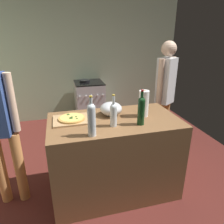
% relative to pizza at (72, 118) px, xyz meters
% --- Properties ---
extents(ground_plane, '(4.48, 3.70, 0.02)m').
position_rel_pizza_xyz_m(ground_plane, '(0.33, 0.88, -0.98)').
color(ground_plane, '#511E19').
extents(kitchen_wall_rear, '(4.48, 0.10, 2.60)m').
position_rel_pizza_xyz_m(kitchen_wall_rear, '(0.33, 2.48, 0.33)').
color(kitchen_wall_rear, '#99A889').
rests_on(kitchen_wall_rear, ground_plane).
extents(counter, '(1.43, 0.80, 0.94)m').
position_rel_pizza_xyz_m(counter, '(0.45, -0.08, -0.50)').
color(counter, brown).
rests_on(counter, ground_plane).
extents(cutting_board, '(0.40, 0.32, 0.02)m').
position_rel_pizza_xyz_m(cutting_board, '(0.00, -0.00, -0.02)').
color(cutting_board, tan).
rests_on(cutting_board, counter).
extents(pizza, '(0.29, 0.29, 0.03)m').
position_rel_pizza_xyz_m(pizza, '(0.00, 0.00, 0.00)').
color(pizza, tan).
rests_on(pizza, cutting_board).
extents(mixing_bowl, '(0.25, 0.25, 0.15)m').
position_rel_pizza_xyz_m(mixing_bowl, '(0.45, 0.05, 0.05)').
color(mixing_bowl, '#B2B2B7').
rests_on(mixing_bowl, counter).
extents(paper_towel_roll, '(0.11, 0.11, 0.30)m').
position_rel_pizza_xyz_m(paper_towel_roll, '(0.80, -0.07, 0.12)').
color(paper_towel_roll, white).
rests_on(paper_towel_roll, counter).
extents(wine_bottle_amber, '(0.07, 0.07, 0.37)m').
position_rel_pizza_xyz_m(wine_bottle_amber, '(0.68, -0.28, 0.13)').
color(wine_bottle_amber, '#143819').
rests_on(wine_bottle_amber, counter).
extents(wine_bottle_dark, '(0.08, 0.08, 0.38)m').
position_rel_pizza_xyz_m(wine_bottle_dark, '(0.15, -0.40, 0.14)').
color(wine_bottle_dark, silver).
rests_on(wine_bottle_dark, counter).
extents(wine_bottle_clear, '(0.07, 0.07, 0.33)m').
position_rel_pizza_xyz_m(wine_bottle_clear, '(0.40, -0.24, 0.10)').
color(wine_bottle_clear, silver).
rests_on(wine_bottle_clear, counter).
extents(stove, '(0.58, 0.64, 0.91)m').
position_rel_pizza_xyz_m(stove, '(0.50, 2.08, -0.53)').
color(stove, '#B7B7BC').
rests_on(stove, ground_plane).
extents(person_in_stripes, '(0.36, 0.22, 1.70)m').
position_rel_pizza_xyz_m(person_in_stripes, '(-0.71, 0.03, 0.01)').
color(person_in_stripes, '#D88C4C').
rests_on(person_in_stripes, ground_plane).
extents(person_in_red, '(0.35, 0.30, 1.73)m').
position_rel_pizza_xyz_m(person_in_red, '(1.38, 0.52, 0.05)').
color(person_in_red, '#D88C4C').
rests_on(person_in_red, ground_plane).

